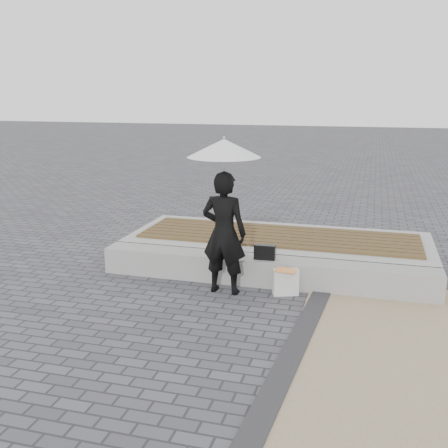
# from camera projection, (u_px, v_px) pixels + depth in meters

# --- Properties ---
(ground) EXTENTS (80.00, 80.00, 0.00)m
(ground) POSITION_uv_depth(u_px,v_px,m) (237.00, 328.00, 6.43)
(ground) COLOR #4C4C51
(ground) RESTS_ON ground
(edging_band) EXTENTS (0.61, 5.20, 0.04)m
(edging_band) POSITION_uv_depth(u_px,v_px,m) (292.00, 353.00, 5.76)
(edging_band) COLOR #2E2E30
(edging_band) RESTS_ON ground
(seating_ledge) EXTENTS (5.00, 0.45, 0.40)m
(seating_ledge) POSITION_uv_depth(u_px,v_px,m) (264.00, 271.00, 7.88)
(seating_ledge) COLOR #989893
(seating_ledge) RESTS_ON ground
(timber_platform) EXTENTS (5.00, 2.00, 0.40)m
(timber_platform) POSITION_uv_depth(u_px,v_px,m) (278.00, 248.00, 9.00)
(timber_platform) COLOR #9E9E9A
(timber_platform) RESTS_ON ground
(timber_decking) EXTENTS (4.60, 1.40, 0.04)m
(timber_decking) POSITION_uv_depth(u_px,v_px,m) (278.00, 236.00, 8.94)
(timber_decking) COLOR brown
(timber_decking) RESTS_ON timber_platform
(woman) EXTENTS (0.66, 0.46, 1.74)m
(woman) POSITION_uv_depth(u_px,v_px,m) (224.00, 233.00, 7.38)
(woman) COLOR black
(woman) RESTS_ON ground
(parasol) EXTENTS (1.00, 1.00, 1.27)m
(parasol) POSITION_uv_depth(u_px,v_px,m) (224.00, 148.00, 7.09)
(parasol) COLOR #B6B6BB
(parasol) RESTS_ON ground
(handbag) EXTENTS (0.31, 0.12, 0.22)m
(handbag) POSITION_uv_depth(u_px,v_px,m) (265.00, 252.00, 7.73)
(handbag) COLOR black
(handbag) RESTS_ON seating_ledge
(canvas_tote) EXTENTS (0.38, 0.26, 0.37)m
(canvas_tote) POSITION_uv_depth(u_px,v_px,m) (286.00, 282.00, 7.44)
(canvas_tote) COLOR silver
(canvas_tote) RESTS_ON ground
(magazine) EXTENTS (0.30, 0.23, 0.01)m
(magazine) POSITION_uv_depth(u_px,v_px,m) (286.00, 270.00, 7.35)
(magazine) COLOR red
(magazine) RESTS_ON canvas_tote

